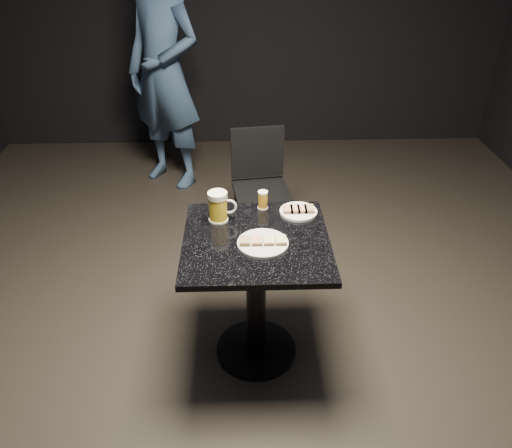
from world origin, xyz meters
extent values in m
plane|color=black|center=(0.00, 0.00, 0.00)|extent=(6.00, 6.00, 0.00)
cylinder|color=silver|center=(0.03, -0.05, 0.76)|extent=(0.24, 0.24, 0.01)
cylinder|color=white|center=(0.23, 0.23, 0.76)|extent=(0.19, 0.19, 0.01)
imported|color=navy|center=(-0.68, 2.13, 0.96)|extent=(0.84, 0.77, 1.92)
cylinder|color=black|center=(0.00, 0.00, 0.01)|extent=(0.44, 0.44, 0.03)
cylinder|color=black|center=(0.00, 0.00, 0.37)|extent=(0.10, 0.10, 0.69)
cube|color=black|center=(0.00, 0.00, 0.73)|extent=(0.70, 0.70, 0.03)
cylinder|color=silver|center=(-0.18, 0.18, 0.76)|extent=(0.10, 0.10, 0.01)
cylinder|color=gold|center=(-0.18, 0.18, 0.82)|extent=(0.09, 0.09, 0.12)
cylinder|color=white|center=(-0.18, 0.18, 0.89)|extent=(0.10, 0.10, 0.03)
torus|color=silver|center=(-0.13, 0.18, 0.82)|extent=(0.08, 0.01, 0.08)
cylinder|color=silver|center=(0.04, 0.29, 0.75)|extent=(0.06, 0.06, 0.01)
cylinder|color=orange|center=(0.04, 0.29, 0.80)|extent=(0.05, 0.05, 0.08)
cylinder|color=white|center=(0.04, 0.29, 0.84)|extent=(0.05, 0.05, 0.01)
cube|color=black|center=(0.07, 1.02, 0.45)|extent=(0.41, 0.41, 0.04)
cylinder|color=black|center=(-0.06, 0.84, 0.21)|extent=(0.03, 0.03, 0.43)
cylinder|color=black|center=(0.25, 0.88, 0.21)|extent=(0.03, 0.03, 0.43)
cylinder|color=black|center=(-0.10, 1.15, 0.21)|extent=(0.03, 0.03, 0.43)
cylinder|color=black|center=(0.20, 1.19, 0.21)|extent=(0.03, 0.03, 0.43)
cube|color=black|center=(0.05, 1.19, 0.67)|extent=(0.37, 0.08, 0.37)
cube|color=#4C3521|center=(-0.05, -0.05, 0.77)|extent=(0.05, 0.07, 0.01)
cube|color=#8C7251|center=(-0.05, -0.05, 0.78)|extent=(0.05, 0.07, 0.01)
cube|color=#4C3521|center=(0.00, -0.05, 0.77)|extent=(0.05, 0.07, 0.01)
cube|color=tan|center=(0.00, -0.05, 0.78)|extent=(0.05, 0.07, 0.01)
cube|color=#4C3521|center=(0.06, -0.05, 0.77)|extent=(0.05, 0.07, 0.01)
cube|color=beige|center=(0.06, -0.05, 0.78)|extent=(0.05, 0.07, 0.01)
cube|color=#4C3521|center=(0.11, -0.05, 0.77)|extent=(0.05, 0.07, 0.01)
cube|color=#D1D184|center=(0.11, -0.05, 0.78)|extent=(0.05, 0.07, 0.01)
cube|color=#4C3521|center=(0.17, 0.23, 0.77)|extent=(0.05, 0.07, 0.01)
cube|color=tan|center=(0.17, 0.23, 0.78)|extent=(0.05, 0.07, 0.01)
cube|color=#4C3521|center=(0.21, 0.23, 0.77)|extent=(0.05, 0.07, 0.01)
cube|color=tan|center=(0.21, 0.23, 0.78)|extent=(0.05, 0.07, 0.01)
cube|color=#4C3521|center=(0.24, 0.23, 0.77)|extent=(0.05, 0.07, 0.01)
cube|color=tan|center=(0.24, 0.23, 0.78)|extent=(0.05, 0.07, 0.01)
cube|color=#4C3521|center=(0.28, 0.23, 0.77)|extent=(0.05, 0.07, 0.01)
cube|color=#8C7251|center=(0.28, 0.23, 0.78)|extent=(0.05, 0.07, 0.01)
camera|label=1|loc=(-0.07, -1.98, 2.07)|focal=35.00mm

